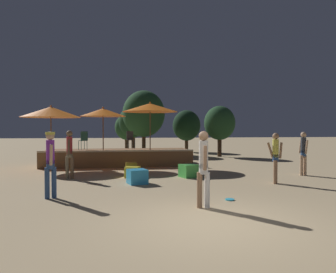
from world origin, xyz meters
TOP-DOWN VIEW (x-y plane):
  - ground_plane at (0.00, 0.00)m, footprint 120.00×120.00m
  - wooden_deck at (-1.98, 11.02)m, footprint 7.40×2.88m
  - patio_umbrella_0 at (-0.41, 9.71)m, footprint 2.71×2.71m
  - patio_umbrella_1 at (-2.67, 9.80)m, footprint 2.20×2.20m
  - patio_umbrella_2 at (-5.07, 9.74)m, footprint 2.77×2.77m
  - cube_seat_0 at (0.77, 6.19)m, footprint 0.78×0.78m
  - cube_seat_1 at (-1.39, 6.45)m, footprint 0.66×0.66m
  - cube_seat_2 at (-1.29, 4.96)m, footprint 0.75×0.75m
  - cube_seat_3 at (-1.38, 8.28)m, footprint 0.50×0.50m
  - person_0 at (0.09, 1.34)m, footprint 0.31×0.49m
  - person_1 at (-3.73, 2.94)m, footprint 0.30×0.56m
  - person_2 at (-3.75, 6.42)m, footprint 0.31×0.56m
  - person_3 at (5.44, 6.00)m, footprint 0.30×0.51m
  - person_4 at (3.41, 4.32)m, footprint 0.49×0.32m
  - bistro_chair_0 at (-1.34, 10.93)m, footprint 0.42×0.43m
  - bistro_chair_1 at (-3.63, 10.10)m, footprint 0.47×0.47m
  - frisbee_disc at (0.99, 2.03)m, footprint 0.24×0.24m
  - background_tree_0 at (-0.12, 18.08)m, footprint 3.13×3.13m
  - background_tree_1 at (-1.35, 19.63)m, footprint 1.83×1.83m
  - background_tree_2 at (4.75, 15.00)m, footprint 2.08×2.08m
  - background_tree_3 at (-0.87, 18.84)m, footprint 2.20×2.20m
  - background_tree_4 at (3.47, 19.79)m, footprint 2.25×2.25m

SIDE VIEW (x-z plane):
  - ground_plane at x=0.00m, z-range 0.00..0.00m
  - frisbee_disc at x=0.99m, z-range 0.00..0.03m
  - cube_seat_3 at x=-1.38m, z-range 0.00..0.38m
  - cube_seat_1 at x=-1.39m, z-range 0.00..0.42m
  - cube_seat_2 at x=-1.29m, z-range 0.00..0.49m
  - cube_seat_0 at x=0.77m, z-range 0.00..0.50m
  - wooden_deck at x=-1.98m, z-range -0.04..0.81m
  - person_4 at x=3.41m, z-range 0.08..1.82m
  - person_3 at x=5.44m, z-range 0.08..1.84m
  - person_2 at x=-3.75m, z-range 0.10..1.91m
  - person_0 at x=0.09m, z-range 0.10..1.93m
  - person_1 at x=-3.73m, z-range 0.13..1.94m
  - bistro_chair_0 at x=-1.34m, z-range 0.95..1.85m
  - bistro_chair_1 at x=-3.63m, z-range 0.95..1.85m
  - background_tree_1 at x=-1.35m, z-range 0.48..3.50m
  - background_tree_4 at x=3.47m, z-range 0.44..3.82m
  - background_tree_2 at x=4.75m, z-range 0.54..3.95m
  - background_tree_3 at x=-0.87m, z-range 0.58..4.20m
  - patio_umbrella_2 at x=-5.07m, z-range 1.16..4.16m
  - patio_umbrella_1 at x=-2.67m, z-range 1.19..4.13m
  - patio_umbrella_0 at x=-0.41m, z-range 1.31..4.51m
  - background_tree_0 at x=-0.12m, z-range 0.62..5.33m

